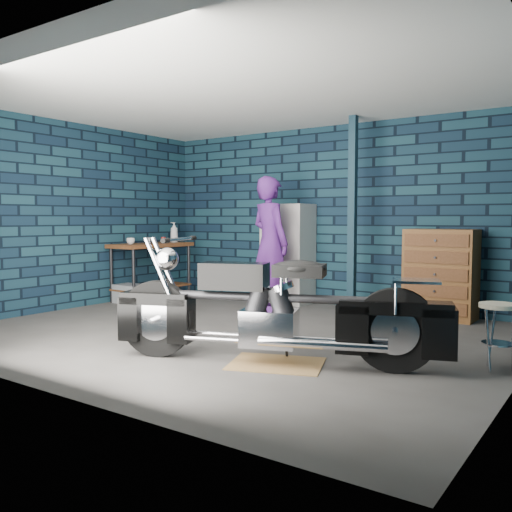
{
  "coord_description": "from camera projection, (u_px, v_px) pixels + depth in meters",
  "views": [
    {
      "loc": [
        3.69,
        -4.9,
        1.31
      ],
      "look_at": [
        0.09,
        0.3,
        0.87
      ],
      "focal_mm": 38.0,
      "sensor_mm": 36.0,
      "label": 1
    }
  ],
  "objects": [
    {
      "name": "tool_chest",
      "position": [
        440.0,
        274.0,
        7.05
      ],
      "size": [
        0.88,
        0.49,
        1.17
      ],
      "primitive_type": "cube",
      "color": "brown",
      "rests_on": "ground"
    },
    {
      "name": "cup_b",
      "position": [
        148.0,
        241.0,
        8.49
      ],
      "size": [
        0.12,
        0.12,
        0.1
      ],
      "primitive_type": "imported",
      "rotation": [
        0.0,
        0.0,
        -0.09
      ],
      "color": "beige",
      "rests_on": "workbench"
    },
    {
      "name": "locker",
      "position": [
        288.0,
        254.0,
        8.35
      ],
      "size": [
        0.71,
        0.51,
        1.53
      ],
      "primitive_type": "cube",
      "color": "beige",
      "rests_on": "ground"
    },
    {
      "name": "mug_red",
      "position": [
        163.0,
        240.0,
        8.86
      ],
      "size": [
        0.08,
        0.08,
        0.1
      ],
      "primitive_type": "cylinder",
      "rotation": [
        0.0,
        0.0,
        -0.1
      ],
      "color": "maroon",
      "rests_on": "workbench"
    },
    {
      "name": "support_post",
      "position": [
        352.0,
        216.0,
        7.4
      ],
      "size": [
        0.1,
        0.1,
        2.7
      ],
      "primitive_type": "cube",
      "color": "#112835",
      "rests_on": "ground"
    },
    {
      "name": "storage_bin",
      "position": [
        130.0,
        294.0,
        8.39
      ],
      "size": [
        0.46,
        0.33,
        0.29
      ],
      "primitive_type": "cube",
      "color": "gray",
      "rests_on": "ground"
    },
    {
      "name": "shop_stool",
      "position": [
        498.0,
        337.0,
        4.67
      ],
      "size": [
        0.33,
        0.33,
        0.58
      ],
      "primitive_type": null,
      "rotation": [
        0.0,
        0.0,
        0.05
      ],
      "color": "beige",
      "rests_on": "ground"
    },
    {
      "name": "ground",
      "position": [
        235.0,
        333.0,
        6.21
      ],
      "size": [
        6.0,
        6.0,
        0.0
      ],
      "primitive_type": "plane",
      "color": "#4E4B49",
      "rests_on": "ground"
    },
    {
      "name": "workbench",
      "position": [
        152.0,
        271.0,
        8.78
      ],
      "size": [
        0.6,
        1.4,
        0.91
      ],
      "primitive_type": "cube",
      "color": "brown",
      "rests_on": "ground"
    },
    {
      "name": "cup_a",
      "position": [
        131.0,
        241.0,
        8.45
      ],
      "size": [
        0.16,
        0.16,
        0.1
      ],
      "primitive_type": "imported",
      "rotation": [
        0.0,
        0.0,
        -0.36
      ],
      "color": "beige",
      "rests_on": "workbench"
    },
    {
      "name": "person",
      "position": [
        270.0,
        243.0,
        7.83
      ],
      "size": [
        0.82,
        0.68,
        1.91
      ],
      "primitive_type": "imported",
      "rotation": [
        0.0,
        0.0,
        2.78
      ],
      "color": "#521F76",
      "rests_on": "ground"
    },
    {
      "name": "bottle",
      "position": [
        174.0,
        232.0,
        9.15
      ],
      "size": [
        0.16,
        0.16,
        0.34
      ],
      "primitive_type": "imported",
      "rotation": [
        0.0,
        0.0,
        -0.27
      ],
      "color": "gray",
      "rests_on": "workbench"
    },
    {
      "name": "drip_mat",
      "position": [
        276.0,
        364.0,
        4.88
      ],
      "size": [
        0.99,
        0.87,
        0.01
      ],
      "primitive_type": "cube",
      "rotation": [
        0.0,
        0.0,
        0.35
      ],
      "color": "olive",
      "rests_on": "ground"
    },
    {
      "name": "room_walls",
      "position": [
        262.0,
        169.0,
        6.53
      ],
      "size": [
        6.02,
        5.01,
        2.71
      ],
      "color": "black",
      "rests_on": "ground"
    },
    {
      "name": "motorcycle",
      "position": [
        277.0,
        301.0,
        4.84
      ],
      "size": [
        2.67,
        1.56,
        1.14
      ],
      "primitive_type": null,
      "rotation": [
        0.0,
        0.0,
        0.35
      ],
      "color": "black",
      "rests_on": "ground"
    }
  ]
}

